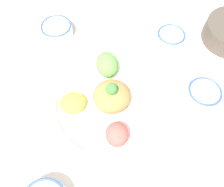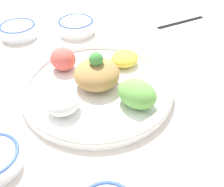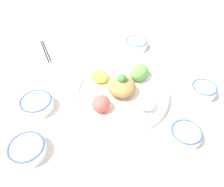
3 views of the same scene
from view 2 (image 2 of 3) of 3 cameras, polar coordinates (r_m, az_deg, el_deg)
ground_plane at (r=0.65m, az=-6.02°, el=-0.49°), size 2.40×2.40×0.00m
salad_platter at (r=0.64m, az=-3.15°, el=2.22°), size 0.37×0.37×0.11m
sauce_bowl_red at (r=0.91m, az=-7.81°, el=14.40°), size 0.12×0.12×0.04m
sauce_bowl_far at (r=0.93m, az=-19.74°, el=12.89°), size 0.11×0.11×0.04m
chopsticks_pair_near at (r=1.02m, az=14.80°, el=14.86°), size 0.17×0.14×0.01m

